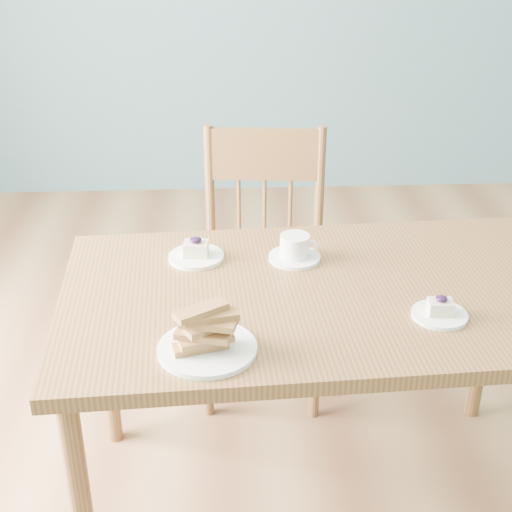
% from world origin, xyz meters
% --- Properties ---
extents(room, '(5.01, 5.01, 2.71)m').
position_xyz_m(room, '(0.00, 0.00, 1.35)').
color(room, '#A47A4C').
rests_on(room, ground).
extents(dining_table, '(1.42, 0.86, 0.74)m').
position_xyz_m(dining_table, '(-0.31, -0.11, 0.67)').
color(dining_table, brown).
rests_on(dining_table, ground).
extents(dining_chair, '(0.47, 0.45, 0.96)m').
position_xyz_m(dining_chair, '(-0.44, 0.51, 0.49)').
color(dining_chair, brown).
rests_on(dining_chair, ground).
extents(cheesecake_plate_near, '(0.14, 0.14, 0.06)m').
position_xyz_m(cheesecake_plate_near, '(-0.05, -0.26, 0.76)').
color(cheesecake_plate_near, white).
rests_on(cheesecake_plate_near, dining_table).
extents(cheesecake_plate_far, '(0.16, 0.16, 0.07)m').
position_xyz_m(cheesecake_plate_far, '(-0.65, 0.08, 0.76)').
color(cheesecake_plate_far, white).
rests_on(cheesecake_plate_far, dining_table).
extents(coffee_cup, '(0.15, 0.15, 0.07)m').
position_xyz_m(coffee_cup, '(-0.37, 0.06, 0.77)').
color(coffee_cup, white).
rests_on(coffee_cup, dining_table).
extents(biscotti_plate, '(0.23, 0.23, 0.12)m').
position_xyz_m(biscotti_plate, '(-0.62, -0.38, 0.78)').
color(biscotti_plate, white).
rests_on(biscotti_plate, dining_table).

